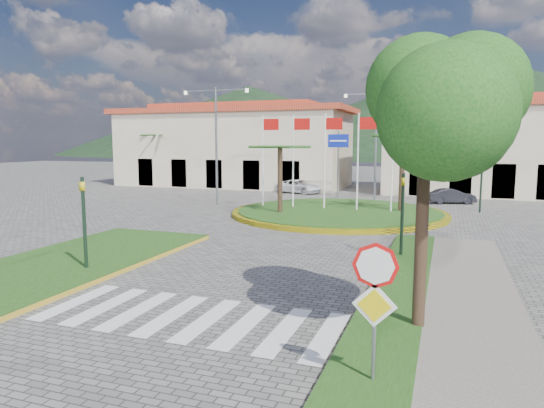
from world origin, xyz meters
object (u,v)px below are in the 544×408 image
(deciduous_tree, at_px, (427,103))
(car_dark_b, at_px, (452,196))
(roundabout_island, at_px, (338,212))
(car_dark_a, at_px, (281,183))
(white_van, at_px, (299,187))
(stop_sign, at_px, (375,291))

(deciduous_tree, distance_m, car_dark_b, 25.44)
(roundabout_island, xyz_separation_m, car_dark_a, (-8.00, 12.80, 0.47))
(deciduous_tree, bearing_deg, car_dark_a, 114.37)
(white_van, bearing_deg, car_dark_b, -86.73)
(roundabout_island, bearing_deg, white_van, 117.74)
(roundabout_island, distance_m, deciduous_tree, 18.55)
(white_van, relative_size, car_dark_b, 1.26)
(car_dark_a, height_order, car_dark_b, car_dark_a)
(deciduous_tree, relative_size, car_dark_b, 2.12)
(white_van, bearing_deg, deciduous_tree, -140.93)
(roundabout_island, distance_m, car_dark_a, 15.10)
(roundabout_island, bearing_deg, stop_sign, -76.27)
(roundabout_island, distance_m, car_dark_b, 10.24)
(car_dark_a, xyz_separation_m, car_dark_b, (14.38, -4.80, -0.12))
(car_dark_a, bearing_deg, car_dark_b, -110.22)
(deciduous_tree, xyz_separation_m, car_dark_b, (0.88, 25.00, -4.65))
(roundabout_island, bearing_deg, car_dark_b, 51.45)
(car_dark_a, bearing_deg, stop_sign, -160.32)
(roundabout_island, distance_m, stop_sign, 20.69)
(car_dark_a, distance_m, car_dark_b, 15.16)
(roundabout_island, height_order, stop_sign, roundabout_island)
(deciduous_tree, bearing_deg, white_van, 111.94)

